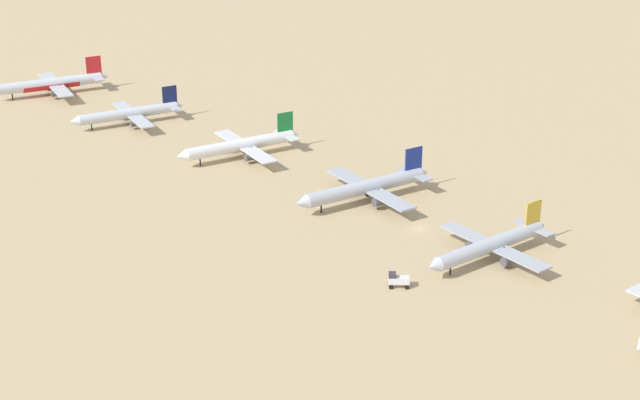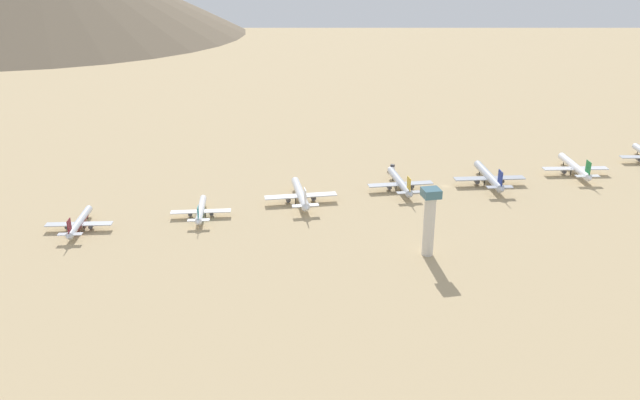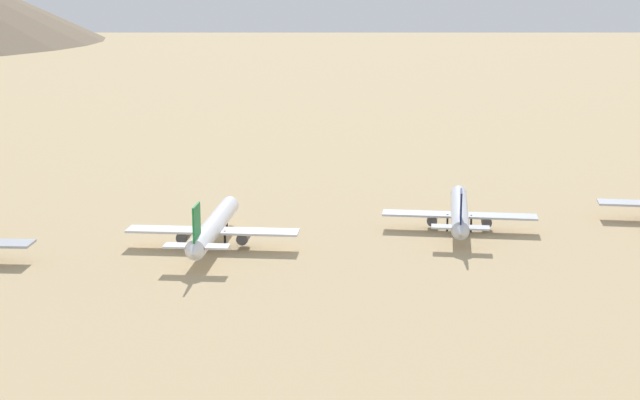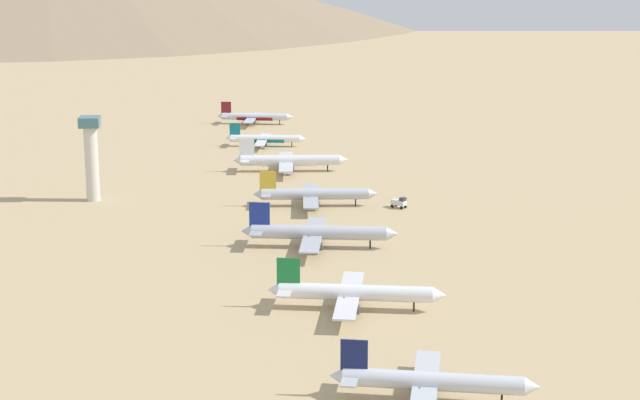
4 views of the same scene
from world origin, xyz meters
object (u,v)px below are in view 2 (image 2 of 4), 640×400
(parked_jet_4, at_px, (400,182))
(service_truck, at_px, (391,168))
(parked_jet_5, at_px, (300,194))
(control_tower, at_px, (429,219))
(parked_jet_2, at_px, (575,167))
(parked_jet_7, at_px, (79,222))
(parked_jet_3, at_px, (489,176))
(parked_jet_6, at_px, (201,210))

(parked_jet_4, bearing_deg, service_truck, -8.64)
(parked_jet_5, xyz_separation_m, control_tower, (-71.24, -42.51, 12.41))
(parked_jet_4, height_order, parked_jet_5, parked_jet_5)
(parked_jet_2, distance_m, parked_jet_4, 105.93)
(parked_jet_7, bearing_deg, parked_jet_3, -85.11)
(parked_jet_7, relative_size, control_tower, 1.25)
(control_tower, bearing_deg, parked_jet_6, 56.28)
(service_truck, bearing_deg, parked_jet_3, -124.36)
(parked_jet_7, distance_m, service_truck, 173.73)
(parked_jet_2, distance_m, parked_jet_3, 55.90)
(parked_jet_4, xyz_separation_m, parked_jet_7, (-19.98, 162.05, -0.61))
(parked_jet_2, distance_m, control_tower, 144.91)
(parked_jet_4, xyz_separation_m, service_truck, (29.50, -4.48, -2.16))
(parked_jet_7, bearing_deg, parked_jet_5, -82.82)
(parked_jet_6, bearing_deg, service_truck, -67.84)
(parked_jet_5, bearing_deg, parked_jet_7, 97.18)
(parked_jet_3, bearing_deg, parked_jet_2, -83.85)
(parked_jet_3, relative_size, parked_jet_6, 1.34)
(parked_jet_6, relative_size, service_truck, 6.49)
(parked_jet_3, height_order, parked_jet_4, parked_jet_3)
(parked_jet_5, bearing_deg, parked_jet_6, 100.11)
(parked_jet_3, relative_size, control_tower, 1.59)
(parked_jet_2, xyz_separation_m, parked_jet_4, (-4.18, 105.85, -0.22))
(parked_jet_4, height_order, parked_jet_7, parked_jet_4)
(parked_jet_2, height_order, parked_jet_7, parked_jet_2)
(parked_jet_5, relative_size, service_truck, 8.27)
(parked_jet_3, height_order, parked_jet_6, parked_jet_3)
(service_truck, relative_size, control_tower, 0.18)
(control_tower, bearing_deg, parked_jet_7, 68.80)
(parked_jet_5, height_order, parked_jet_6, parked_jet_5)
(parked_jet_4, relative_size, parked_jet_7, 1.16)
(parked_jet_6, bearing_deg, parked_jet_2, -84.67)
(parked_jet_3, bearing_deg, control_tower, 140.21)
(parked_jet_7, height_order, control_tower, control_tower)
(parked_jet_6, distance_m, control_tower, 112.85)
(parked_jet_6, height_order, control_tower, control_tower)
(parked_jet_2, height_order, control_tower, control_tower)
(parked_jet_5, xyz_separation_m, service_truck, (36.05, -60.00, -2.32))
(parked_jet_2, distance_m, parked_jet_7, 268.99)
(parked_jet_3, distance_m, parked_jet_5, 105.90)
(service_truck, xyz_separation_m, control_tower, (-107.29, 17.49, 14.73))
(parked_jet_7, distance_m, control_tower, 160.40)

